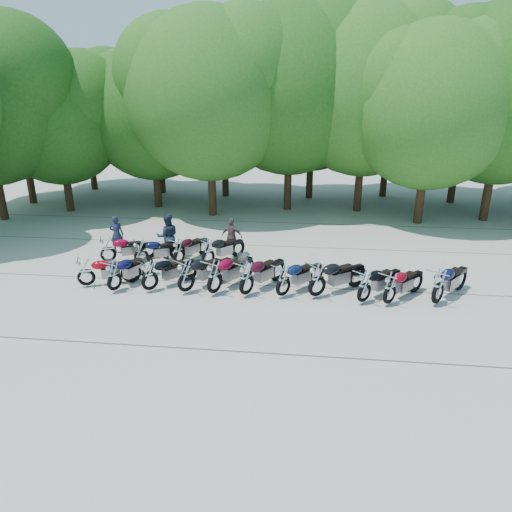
# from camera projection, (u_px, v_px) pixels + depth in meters

# --- Properties ---
(ground) EXTENTS (90.00, 90.00, 0.00)m
(ground) POSITION_uv_depth(u_px,v_px,m) (251.00, 303.00, 14.87)
(ground) COLOR #A7A397
(ground) RESTS_ON ground
(tree_0) EXTENTS (7.50, 7.50, 9.21)m
(tree_0) POSITION_uv_depth(u_px,v_px,m) (19.00, 112.00, 26.86)
(tree_0) COLOR #3A2614
(tree_0) RESTS_ON ground
(tree_1) EXTENTS (6.97, 6.97, 8.55)m
(tree_1) POSITION_uv_depth(u_px,v_px,m) (58.00, 121.00, 25.00)
(tree_1) COLOR #3A2614
(tree_1) RESTS_ON ground
(tree_2) EXTENTS (7.31, 7.31, 8.97)m
(tree_2) POSITION_uv_depth(u_px,v_px,m) (152.00, 115.00, 25.90)
(tree_2) COLOR #3A2614
(tree_2) RESTS_ON ground
(tree_3) EXTENTS (8.70, 8.70, 10.67)m
(tree_3) POSITION_uv_depth(u_px,v_px,m) (209.00, 97.00, 23.67)
(tree_3) COLOR #3A2614
(tree_3) RESTS_ON ground
(tree_4) EXTENTS (9.13, 9.13, 11.20)m
(tree_4) POSITION_uv_depth(u_px,v_px,m) (290.00, 90.00, 24.86)
(tree_4) COLOR #3A2614
(tree_4) RESTS_ON ground
(tree_5) EXTENTS (9.04, 9.04, 11.10)m
(tree_5) POSITION_uv_depth(u_px,v_px,m) (366.00, 92.00, 24.55)
(tree_5) COLOR #3A2614
(tree_5) RESTS_ON ground
(tree_6) EXTENTS (8.00, 8.00, 9.82)m
(tree_6) POSITION_uv_depth(u_px,v_px,m) (431.00, 108.00, 22.25)
(tree_6) COLOR #3A2614
(tree_6) RESTS_ON ground
(tree_7) EXTENTS (8.79, 8.79, 10.79)m
(tree_7) POSITION_uv_depth(u_px,v_px,m) (504.00, 95.00, 22.57)
(tree_7) COLOR #3A2614
(tree_7) RESTS_ON ground
(tree_9) EXTENTS (7.59, 7.59, 9.32)m
(tree_9) POSITION_uv_depth(u_px,v_px,m) (85.00, 109.00, 30.95)
(tree_9) COLOR #3A2614
(tree_9) RESTS_ON ground
(tree_10) EXTENTS (7.78, 7.78, 9.55)m
(tree_10) POSITION_uv_depth(u_px,v_px,m) (157.00, 107.00, 29.77)
(tree_10) COLOR #3A2614
(tree_10) RESTS_ON ground
(tree_11) EXTENTS (7.56, 7.56, 9.28)m
(tree_11) POSITION_uv_depth(u_px,v_px,m) (224.00, 110.00, 28.82)
(tree_11) COLOR #3A2614
(tree_11) RESTS_ON ground
(tree_12) EXTENTS (7.88, 7.88, 9.67)m
(tree_12) POSITION_uv_depth(u_px,v_px,m) (312.00, 107.00, 28.19)
(tree_12) COLOR #3A2614
(tree_12) RESTS_ON ground
(tree_13) EXTENTS (8.31, 8.31, 10.20)m
(tree_13) POSITION_uv_depth(u_px,v_px,m) (391.00, 101.00, 28.50)
(tree_13) COLOR #3A2614
(tree_13) RESTS_ON ground
(tree_14) EXTENTS (8.02, 8.02, 9.84)m
(tree_14) POSITION_uv_depth(u_px,v_px,m) (464.00, 105.00, 26.85)
(tree_14) COLOR #3A2614
(tree_14) RESTS_ON ground
(motorcycle_0) EXTENTS (2.21, 1.43, 1.20)m
(motorcycle_0) POSITION_uv_depth(u_px,v_px,m) (86.00, 271.00, 15.92)
(motorcycle_0) COLOR #91050D
(motorcycle_0) RESTS_ON ground
(motorcycle_1) EXTENTS (1.47, 2.34, 1.27)m
(motorcycle_1) POSITION_uv_depth(u_px,v_px,m) (114.00, 275.00, 15.52)
(motorcycle_1) COLOR #0C0C36
(motorcycle_1) RESTS_ON ground
(motorcycle_2) EXTENTS (2.00, 2.12, 1.26)m
(motorcycle_2) POSITION_uv_depth(u_px,v_px,m) (150.00, 275.00, 15.53)
(motorcycle_2) COLOR black
(motorcycle_2) RESTS_ON ground
(motorcycle_3) EXTENTS (2.07, 2.36, 1.37)m
(motorcycle_3) POSITION_uv_depth(u_px,v_px,m) (186.00, 275.00, 15.39)
(motorcycle_3) COLOR black
(motorcycle_3) RESTS_ON ground
(motorcycle_4) EXTENTS (1.87, 2.52, 1.39)m
(motorcycle_4) POSITION_uv_depth(u_px,v_px,m) (214.00, 276.00, 15.27)
(motorcycle_4) COLOR maroon
(motorcycle_4) RESTS_ON ground
(motorcycle_5) EXTENTS (1.92, 2.43, 1.36)m
(motorcycle_5) POSITION_uv_depth(u_px,v_px,m) (247.00, 277.00, 15.17)
(motorcycle_5) COLOR #370717
(motorcycle_5) RESTS_ON ground
(motorcycle_6) EXTENTS (2.02, 2.19, 1.30)m
(motorcycle_6) POSITION_uv_depth(u_px,v_px,m) (283.00, 279.00, 15.08)
(motorcycle_6) COLOR #0D193B
(motorcycle_6) RESTS_ON ground
(motorcycle_7) EXTENTS (2.40, 2.12, 1.39)m
(motorcycle_7) POSITION_uv_depth(u_px,v_px,m) (317.00, 279.00, 15.02)
(motorcycle_7) COLOR black
(motorcycle_7) RESTS_ON ground
(motorcycle_8) EXTENTS (2.06, 2.13, 1.28)m
(motorcycle_8) POSITION_uv_depth(u_px,v_px,m) (365.00, 285.00, 14.63)
(motorcycle_8) COLOR black
(motorcycle_8) RESTS_ON ground
(motorcycle_9) EXTENTS (1.99, 2.11, 1.26)m
(motorcycle_9) POSITION_uv_depth(u_px,v_px,m) (390.00, 287.00, 14.51)
(motorcycle_9) COLOR maroon
(motorcycle_9) RESTS_ON ground
(motorcycle_10) EXTENTS (2.10, 2.37, 1.38)m
(motorcycle_10) POSITION_uv_depth(u_px,v_px,m) (439.00, 285.00, 14.51)
(motorcycle_10) COLOR black
(motorcycle_10) RESTS_ON ground
(motorcycle_11) EXTENTS (2.22, 1.50, 1.21)m
(motorcycle_11) POSITION_uv_depth(u_px,v_px,m) (108.00, 249.00, 18.20)
(motorcycle_11) COLOR maroon
(motorcycle_11) RESTS_ON ground
(motorcycle_12) EXTENTS (2.09, 1.55, 1.16)m
(motorcycle_12) POSITION_uv_depth(u_px,v_px,m) (141.00, 251.00, 18.03)
(motorcycle_12) COLOR #0B1133
(motorcycle_12) RESTS_ON ground
(motorcycle_13) EXTENTS (1.51, 2.17, 1.19)m
(motorcycle_13) POSITION_uv_depth(u_px,v_px,m) (179.00, 250.00, 18.04)
(motorcycle_13) COLOR black
(motorcycle_13) RESTS_ON ground
(motorcycle_14) EXTENTS (1.90, 2.15, 1.25)m
(motorcycle_14) POSITION_uv_depth(u_px,v_px,m) (208.00, 251.00, 17.87)
(motorcycle_14) COLOR black
(motorcycle_14) RESTS_ON ground
(rider_0) EXTENTS (0.62, 0.43, 1.64)m
(rider_0) POSITION_uv_depth(u_px,v_px,m) (117.00, 234.00, 19.34)
(rider_0) COLOR #1A1E36
(rider_0) RESTS_ON ground
(rider_1) EXTENTS (1.11, 0.99, 1.88)m
(rider_1) POSITION_uv_depth(u_px,v_px,m) (168.00, 236.00, 18.67)
(rider_1) COLOR #1D2D3D
(rider_1) RESTS_ON ground
(rider_2) EXTENTS (0.99, 0.57, 1.58)m
(rider_2) POSITION_uv_depth(u_px,v_px,m) (232.00, 237.00, 19.14)
(rider_2) COLOR brown
(rider_2) RESTS_ON ground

